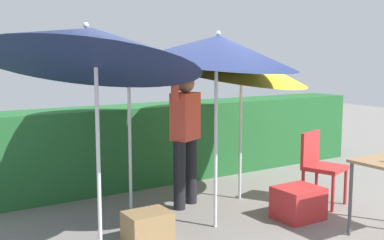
{
  "coord_description": "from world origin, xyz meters",
  "views": [
    {
      "loc": [
        -2.87,
        -4.16,
        1.81
      ],
      "look_at": [
        0.0,
        0.3,
        1.1
      ],
      "focal_mm": 44.82,
      "sensor_mm": 36.0,
      "label": 1
    }
  ],
  "objects": [
    {
      "name": "umbrella_orange",
      "position": [
        -0.55,
        0.76,
        1.75
      ],
      "size": [
        1.44,
        1.42,
        2.0
      ],
      "color": "silver",
      "rests_on": "ground_plane"
    },
    {
      "name": "crate_cardboard",
      "position": [
        -0.79,
        -0.12,
        0.15
      ],
      "size": [
        0.44,
        0.33,
        0.3
      ],
      "primitive_type": "cube",
      "color": "#9E7A4C",
      "rests_on": "ground_plane"
    },
    {
      "name": "hedge_row",
      "position": [
        0.0,
        1.88,
        0.56
      ],
      "size": [
        8.0,
        0.7,
        1.12
      ],
      "primitive_type": "cube",
      "color": "#23602D",
      "rests_on": "ground_plane"
    },
    {
      "name": "chair_plastic",
      "position": [
        1.54,
        -0.19,
        0.51
      ],
      "size": [
        0.55,
        0.55,
        0.89
      ],
      "color": "#B72D2D",
      "rests_on": "ground_plane"
    },
    {
      "name": "person_vendor",
      "position": [
        0.11,
        0.62,
        0.93
      ],
      "size": [
        0.53,
        0.36,
        1.88
      ],
      "color": "black",
      "rests_on": "ground_plane"
    },
    {
      "name": "umbrella_navy",
      "position": [
        0.02,
        -0.15,
        1.87
      ],
      "size": [
        1.7,
        1.71,
        2.13
      ],
      "color": "silver",
      "rests_on": "ground_plane"
    },
    {
      "name": "ground_plane",
      "position": [
        0.0,
        0.0,
        0.0
      ],
      "size": [
        24.0,
        24.0,
        0.0
      ],
      "primitive_type": "plane",
      "color": "gray"
    },
    {
      "name": "cooler_box",
      "position": [
        0.93,
        -0.45,
        0.18
      ],
      "size": [
        0.49,
        0.43,
        0.36
      ],
      "primitive_type": "cube",
      "color": "red",
      "rests_on": "ground_plane"
    },
    {
      "name": "umbrella_rainbow",
      "position": [
        0.88,
        0.52,
        1.7
      ],
      "size": [
        1.7,
        1.7,
        2.02
      ],
      "color": "silver",
      "rests_on": "ground_plane"
    },
    {
      "name": "umbrella_yellow",
      "position": [
        -1.34,
        -0.15,
        1.89
      ],
      "size": [
        2.05,
        2.0,
        2.4
      ],
      "color": "silver",
      "rests_on": "ground_plane"
    }
  ]
}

